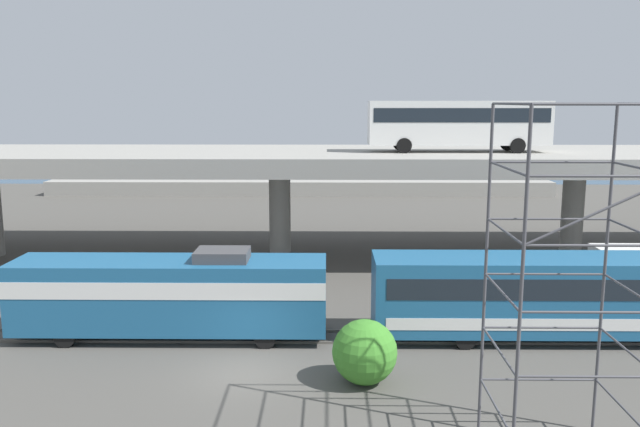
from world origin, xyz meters
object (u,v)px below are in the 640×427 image
(train_coach_lead, at_px, (624,294))
(transit_bus_on_overpass, at_px, (458,121))
(parked_car_3, at_px, (387,171))
(parked_car_4, at_px, (154,167))
(scaffolding_tower, at_px, (568,279))
(parked_car_2, at_px, (329,170))
(parked_car_1, at_px, (196,168))
(train_locomotive, at_px, (155,292))
(parked_car_0, at_px, (216,170))
(service_truck_east, at_px, (621,273))

(train_coach_lead, distance_m, transit_bus_on_overpass, 17.64)
(parked_car_3, relative_size, parked_car_4, 0.87)
(scaffolding_tower, relative_size, parked_car_2, 2.54)
(parked_car_1, bearing_deg, parked_car_2, -7.32)
(train_locomotive, relative_size, parked_car_0, 3.82)
(parked_car_2, bearing_deg, scaffolding_tower, -83.70)
(parked_car_3, height_order, parked_car_4, same)
(train_locomotive, distance_m, service_truck_east, 24.50)
(parked_car_3, bearing_deg, train_coach_lead, 97.20)
(train_locomotive, height_order, parked_car_1, train_locomotive)
(train_coach_lead, distance_m, parked_car_1, 61.50)
(train_locomotive, relative_size, train_coach_lead, 0.67)
(train_locomotive, height_order, scaffolding_tower, scaffolding_tower)
(service_truck_east, bearing_deg, train_coach_lead, 66.91)
(service_truck_east, distance_m, parked_car_4, 61.75)
(service_truck_east, relative_size, parked_car_2, 1.59)
(train_coach_lead, relative_size, parked_car_0, 5.71)
(service_truck_east, distance_m, parked_car_3, 45.34)
(train_coach_lead, bearing_deg, parked_car_4, -56.43)
(transit_bus_on_overpass, relative_size, service_truck_east, 1.76)
(train_locomotive, relative_size, transit_bus_on_overpass, 1.27)
(parked_car_1, height_order, parked_car_3, same)
(train_coach_lead, xyz_separation_m, parked_car_4, (-35.88, 54.06, 0.25))
(scaffolding_tower, bearing_deg, train_coach_lead, 57.83)
(transit_bus_on_overpass, distance_m, service_truck_east, 14.40)
(train_coach_lead, distance_m, parked_car_0, 57.88)
(scaffolding_tower, height_order, parked_car_1, scaffolding_tower)
(parked_car_4, bearing_deg, train_coach_lead, 123.57)
(transit_bus_on_overpass, bearing_deg, train_locomotive, -137.44)
(train_coach_lead, distance_m, parked_car_2, 53.06)
(train_coach_lead, bearing_deg, parked_car_0, -61.82)
(train_locomotive, height_order, service_truck_east, train_locomotive)
(train_locomotive, bearing_deg, parked_car_4, -75.06)
(service_truck_east, height_order, parked_car_1, parked_car_1)
(transit_bus_on_overpass, height_order, parked_car_1, transit_bus_on_overpass)
(service_truck_east, bearing_deg, transit_bus_on_overpass, -53.64)
(transit_bus_on_overpass, xyz_separation_m, parked_car_0, (-22.58, 35.69, -7.07))
(train_locomotive, xyz_separation_m, train_coach_lead, (21.45, -0.00, -0.02))
(train_coach_lead, xyz_separation_m, service_truck_east, (2.39, 5.61, -0.53))
(train_coach_lead, xyz_separation_m, scaffolding_tower, (-6.56, -10.44, 3.61))
(parked_car_1, bearing_deg, parked_car_4, 174.37)
(parked_car_0, relative_size, parked_car_4, 0.87)
(scaffolding_tower, relative_size, parked_car_4, 2.36)
(transit_bus_on_overpass, height_order, parked_car_4, transit_bus_on_overpass)
(parked_car_1, xyz_separation_m, parked_car_3, (23.98, -3.42, -0.00))
(train_coach_lead, bearing_deg, parked_car_1, -60.48)
(train_locomotive, bearing_deg, parked_car_0, -83.42)
(parked_car_4, bearing_deg, parked_car_1, 174.37)
(parked_car_3, xyz_separation_m, parked_car_4, (-29.56, 3.97, 0.00))
(parked_car_0, bearing_deg, train_coach_lead, -61.82)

